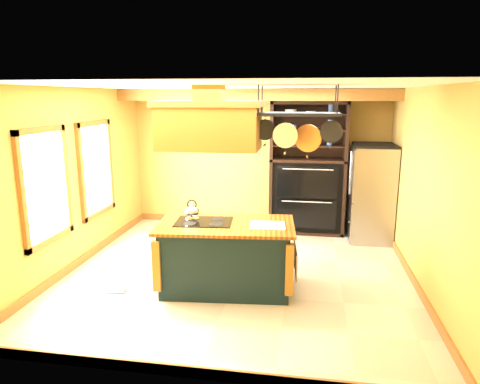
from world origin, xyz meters
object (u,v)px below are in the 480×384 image
(range_hood, at_px, (210,123))
(pot_rack, at_px, (298,122))
(kitchen_island, at_px, (226,256))
(refrigerator, at_px, (371,195))
(hutch, at_px, (307,183))

(range_hood, relative_size, pot_rack, 1.25)
(kitchen_island, bearing_deg, range_hood, 175.02)
(pot_rack, xyz_separation_m, refrigerator, (1.28, 2.45, -1.43))
(pot_rack, height_order, refrigerator, pot_rack)
(refrigerator, distance_m, hutch, 1.19)
(kitchen_island, distance_m, refrigerator, 3.31)
(kitchen_island, xyz_separation_m, pot_rack, (0.91, 0.00, 1.79))
(range_hood, relative_size, hutch, 0.54)
(pot_rack, xyz_separation_m, hutch, (0.14, 2.78, -1.32))
(range_hood, xyz_separation_m, pot_rack, (1.10, 0.00, 0.03))
(pot_rack, relative_size, refrigerator, 0.63)
(refrigerator, bearing_deg, range_hood, -134.18)
(kitchen_island, relative_size, range_hood, 1.40)
(range_hood, relative_size, refrigerator, 0.79)
(hutch, bearing_deg, kitchen_island, -110.61)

